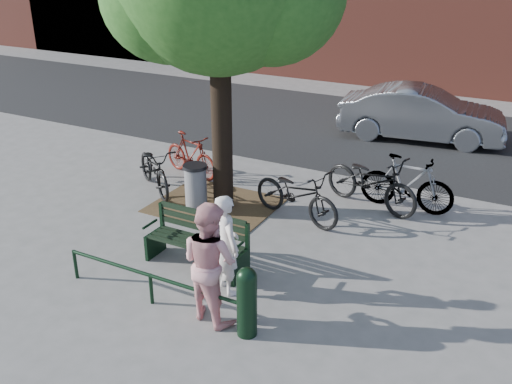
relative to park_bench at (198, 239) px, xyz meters
The scene contains 15 objects.
ground 0.49m from the park_bench, 90.00° to the right, with size 90.00×90.00×0.00m, color gray.
dirt_pit 2.39m from the park_bench, 115.24° to the left, with size 2.40×2.00×0.02m, color brown.
road 8.43m from the park_bench, 90.00° to the left, with size 40.00×7.00×0.01m, color black.
park_bench is the anchor object (origin of this frame).
guard_railing 1.28m from the park_bench, 90.00° to the right, with size 3.06×0.06×0.51m.
person_left 0.97m from the park_bench, 28.50° to the right, with size 0.58×0.38×1.60m, color white.
person_right 1.53m from the park_bench, 49.92° to the right, with size 0.87×0.68×1.79m, color #D99597.
bollard 2.03m from the park_bench, 37.99° to the right, with size 0.28×0.28×1.04m.
litter_bin 2.12m from the park_bench, 124.66° to the left, with size 0.48×0.48×0.98m.
bicycle_a 3.37m from the park_bench, 139.54° to the left, with size 0.68×1.94×1.02m, color black.
bicycle_b 4.05m from the park_bench, 125.80° to the left, with size 0.47×1.66×1.00m, color #57130C.
bicycle_c 2.44m from the park_bench, 72.99° to the left, with size 0.70×2.00×1.05m, color black.
bicycle_d 4.50m from the park_bench, 56.81° to the left, with size 0.53×1.88×1.13m, color gray.
bicycle_e 3.98m from the park_bench, 63.00° to the left, with size 0.75×2.14×1.13m, color black.
parked_car 8.58m from the park_bench, 78.87° to the left, with size 1.51×4.34×1.43m, color slate.
Camera 1 is at (4.72, -6.77, 4.92)m, focal length 40.00 mm.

